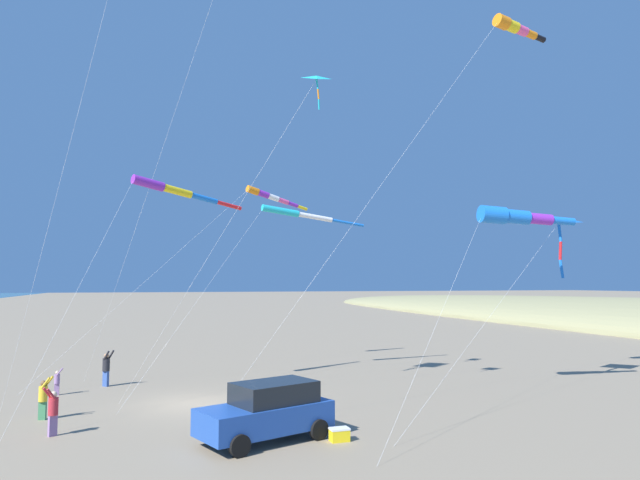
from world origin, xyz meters
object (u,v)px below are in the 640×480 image
Objects in this scene: person_child_green_jacket at (57,380)px; kite_windsock_orange_high_right at (270,197)px; kite_windsock_long_streamer_left at (175,191)px; kite_windsock_rainbow_low_near at (514,28)px; kite_delta_yellow_midlevel at (559,222)px; person_bystander_far at (53,409)px; person_adult_flyer at (106,367)px; kite_windsock_magenta_far_left at (299,214)px; parked_car at (268,411)px; person_child_grey_jacket at (43,396)px; cooler_box at (339,434)px; kite_delta_black_fish_shape at (315,80)px; kite_windsock_red_high_left at (514,217)px.

person_child_green_jacket is 16.16m from kite_windsock_orange_high_right.
kite_windsock_long_streamer_left is 0.57× the size of kite_windsock_rainbow_low_near.
kite_delta_yellow_midlevel is (12.49, -11.26, -2.36)m from kite_windsock_orange_high_right.
person_bystander_far is at bearing -84.37° from person_child_green_jacket.
kite_windsock_magenta_far_left is (10.05, 0.53, 8.02)m from person_adult_flyer.
kite_delta_yellow_midlevel reaches higher than parked_car.
kite_delta_yellow_midlevel is (23.66, -0.40, 7.33)m from person_child_grey_jacket.
person_child_grey_jacket is at bearing 147.08° from cooler_box.
person_adult_flyer is (-7.56, 12.55, 0.75)m from cooler_box.
person_child_grey_jacket is 24.78m from kite_delta_yellow_midlevel.
person_adult_flyer is 17.06m from kite_delta_black_fish_shape.
parked_car is at bearing -163.40° from kite_windsock_red_high_left.
person_child_green_jacket is 0.76× the size of person_child_grey_jacket.
kite_windsock_rainbow_low_near reaches higher than kite_windsock_red_high_left.
person_child_green_jacket reaches higher than cooler_box.
kite_windsock_orange_high_right is (3.87, 16.24, 9.60)m from parked_car.
person_child_grey_jacket is 0.12× the size of kite_windsock_red_high_left.
kite_delta_yellow_midlevel is at bearing -17.38° from person_adult_flyer.
cooler_box is at bearing -48.92° from person_child_green_jacket.
person_adult_flyer reaches higher than cooler_box.
kite_delta_black_fish_shape reaches higher than person_adult_flyer.
kite_windsock_rainbow_low_near is at bearing -18.15° from person_child_green_jacket.
kite_delta_yellow_midlevel is at bearing -14.67° from kite_windsock_long_streamer_left.
kite_windsock_red_high_left reaches higher than person_child_grey_jacket.
person_child_grey_jacket is (-7.30, 5.37, -0.09)m from parked_car.
cooler_box is (2.18, -0.77, -0.74)m from parked_car.
kite_windsock_orange_high_right is (-0.81, 3.93, 1.57)m from kite_windsock_magenta_far_left.
person_adult_flyer is at bearing 155.77° from kite_windsock_rainbow_low_near.
kite_windsock_rainbow_low_near is at bearing 22.22° from cooler_box.
kite_windsock_long_streamer_left is at bearing 58.98° from person_bystander_far.
person_bystander_far is 0.10× the size of kite_windsock_orange_high_right.
kite_windsock_long_streamer_left is 18.21m from kite_windsock_rainbow_low_near.
kite_delta_yellow_midlevel is (11.69, -7.34, -0.79)m from kite_windsock_magenta_far_left.
person_bystander_far is 16.86m from kite_windsock_magenta_far_left.
kite_windsock_orange_high_right is at bearing 45.34° from kite_windsock_long_streamer_left.
parked_car is 7.23m from person_bystander_far.
person_child_green_jacket is at bearing 162.28° from kite_windsock_red_high_left.
person_child_green_jacket is (-9.57, 10.98, 0.44)m from cooler_box.
kite_windsock_orange_high_right reaches higher than kite_delta_yellow_midlevel.
kite_delta_black_fish_shape is (9.60, 1.26, 12.83)m from person_bystander_far.
kite_windsock_long_streamer_left is (-4.59, 10.66, 9.38)m from cooler_box.
person_child_grey_jacket is at bearing -88.98° from person_child_green_jacket.
kite_windsock_orange_high_right is (10.52, 13.42, 9.68)m from person_bystander_far.
kite_windsock_magenta_far_left is at bearing 147.89° from kite_delta_yellow_midlevel.
parked_car reaches higher than person_child_green_jacket.
kite_delta_yellow_midlevel is 1.02× the size of kite_windsock_red_high_left.
person_child_green_jacket is at bearing -142.05° from person_adult_flyer.
person_adult_flyer is at bearing 114.54° from parked_car.
person_bystander_far is 0.12× the size of kite_windsock_red_high_left.
kite_windsock_rainbow_low_near reaches higher than person_child_grey_jacket.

